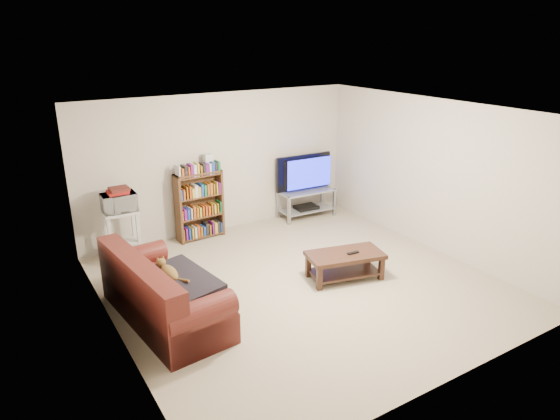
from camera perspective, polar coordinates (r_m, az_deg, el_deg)
floor at (r=7.07m, az=2.42°, el=-8.44°), size 5.00×5.00×0.00m
ceiling at (r=6.31m, az=2.73°, el=11.16°), size 5.00×5.00×0.00m
wall_back at (r=8.69m, az=-6.75°, el=5.33°), size 5.00×0.00×5.00m
wall_front at (r=4.90m, az=19.32°, el=-7.32°), size 5.00×0.00×5.00m
wall_left at (r=5.67m, az=-18.91°, el=-3.53°), size 0.00×5.00×5.00m
wall_right at (r=8.21m, az=17.21°, el=3.72°), size 0.00×5.00×5.00m
sofa at (r=6.28m, az=-13.64°, el=-9.76°), size 1.07×2.08×0.86m
blanket at (r=6.13m, az=-11.74°, el=-8.15°), size 0.95×1.13×0.18m
cat at (r=6.25m, az=-12.53°, el=-7.02°), size 0.27×0.57×0.16m
coffee_table at (r=7.17m, az=7.42°, el=-5.77°), size 1.17×0.77×0.39m
remote at (r=7.12m, az=8.35°, el=-4.87°), size 0.18×0.06×0.02m
tv_stand at (r=9.45m, az=3.03°, el=1.29°), size 1.08×0.52×0.53m
television at (r=9.30m, az=3.08°, el=4.23°), size 1.15×0.20×0.66m
dvd_player at (r=9.50m, az=3.01°, el=0.33°), size 0.44×0.32×0.06m
bookshelf at (r=8.48m, az=-9.20°, el=0.64°), size 0.82×0.29×1.16m
shelf_clutter at (r=8.35m, az=-8.88°, el=5.14°), size 0.59×0.21×0.28m
microwave_stand at (r=7.94m, az=-17.61°, el=-2.07°), size 0.51×0.38×0.80m
microwave at (r=7.80m, az=-17.93°, el=0.84°), size 0.50×0.35×0.27m
game_boxes at (r=7.76m, az=-18.05°, el=1.97°), size 0.30×0.26×0.05m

